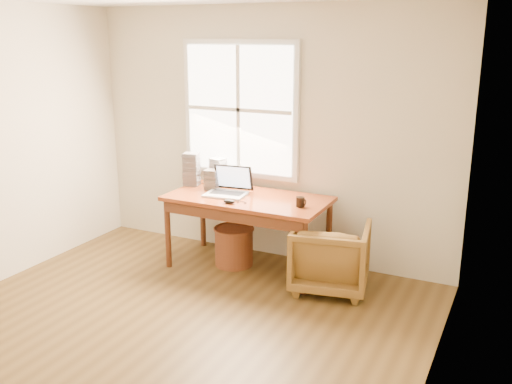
# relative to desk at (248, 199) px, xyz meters

# --- Properties ---
(room_shell) EXTENTS (4.04, 4.54, 2.64)m
(room_shell) POSITION_rel_desk_xyz_m (-0.02, -1.64, 0.59)
(room_shell) COLOR brown
(room_shell) RESTS_ON ground
(desk) EXTENTS (1.60, 0.80, 0.04)m
(desk) POSITION_rel_desk_xyz_m (0.00, 0.00, 0.00)
(desk) COLOR brown
(desk) RESTS_ON room_shell
(armchair) EXTENTS (0.81, 0.82, 0.64)m
(armchair) POSITION_rel_desk_xyz_m (0.91, -0.11, -0.41)
(armchair) COLOR brown
(armchair) RESTS_ON room_shell
(wicker_stool) EXTENTS (0.42, 0.42, 0.39)m
(wicker_stool) POSITION_rel_desk_xyz_m (-0.16, 0.00, -0.54)
(wicker_stool) COLOR brown
(wicker_stool) RESTS_ON room_shell
(laptop) EXTENTS (0.43, 0.45, 0.29)m
(laptop) POSITION_rel_desk_xyz_m (-0.22, -0.06, 0.16)
(laptop) COLOR silver
(laptop) RESTS_ON desk
(mouse) EXTENTS (0.12, 0.07, 0.04)m
(mouse) POSITION_rel_desk_xyz_m (-0.06, -0.28, 0.04)
(mouse) COLOR black
(mouse) RESTS_ON desk
(coffee_mug) EXTENTS (0.10, 0.10, 0.09)m
(coffee_mug) POSITION_rel_desk_xyz_m (0.59, -0.08, 0.07)
(coffee_mug) COLOR black
(coffee_mug) RESTS_ON desk
(cd_stack_a) EXTENTS (0.17, 0.16, 0.29)m
(cd_stack_a) POSITION_rel_desk_xyz_m (-0.49, 0.27, 0.16)
(cd_stack_a) COLOR silver
(cd_stack_a) RESTS_ON desk
(cd_stack_b) EXTENTS (0.15, 0.14, 0.21)m
(cd_stack_b) POSITION_rel_desk_xyz_m (-0.46, 0.08, 0.12)
(cd_stack_b) COLOR #26252A
(cd_stack_b) RESTS_ON desk
(cd_stack_c) EXTENTS (0.18, 0.17, 0.35)m
(cd_stack_c) POSITION_rel_desk_xyz_m (-0.74, 0.14, 0.20)
(cd_stack_c) COLOR gray
(cd_stack_c) RESTS_ON desk
(cd_stack_d) EXTENTS (0.17, 0.15, 0.19)m
(cd_stack_d) POSITION_rel_desk_xyz_m (-0.30, 0.30, 0.12)
(cd_stack_d) COLOR silver
(cd_stack_d) RESTS_ON desk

